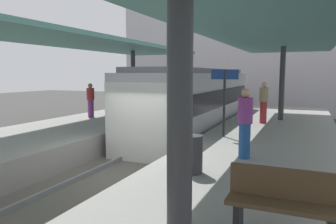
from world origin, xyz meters
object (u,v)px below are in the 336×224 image
(platform_sign, at_px, (225,88))
(platform_bench, at_px, (283,201))
(commuter_train, at_px, (196,102))
(passenger_mid_platform, at_px, (264,102))
(passenger_near_bench, at_px, (91,100))
(litter_bin, at_px, (192,154))
(passenger_far_end, at_px, (245,122))

(platform_sign, bearing_deg, platform_bench, -69.94)
(commuter_train, distance_m, platform_bench, 11.38)
(passenger_mid_platform, bearing_deg, platform_bench, -81.55)
(passenger_near_bench, xyz_separation_m, passenger_mid_platform, (7.83, 1.28, 0.06))
(commuter_train, bearing_deg, platform_sign, -60.22)
(platform_sign, relative_size, passenger_mid_platform, 1.28)
(platform_bench, distance_m, litter_bin, 2.83)
(litter_bin, xyz_separation_m, passenger_far_end, (0.79, 1.63, 0.49))
(commuter_train, relative_size, passenger_near_bench, 6.87)
(litter_bin, bearing_deg, platform_sign, 94.66)
(passenger_near_bench, distance_m, passenger_mid_platform, 7.93)
(platform_sign, bearing_deg, commuter_train, 119.78)
(litter_bin, height_order, passenger_near_bench, passenger_near_bench)
(platform_sign, distance_m, litter_bin, 4.36)
(platform_bench, relative_size, platform_sign, 0.63)
(passenger_mid_platform, relative_size, passenger_far_end, 1.00)
(litter_bin, height_order, passenger_mid_platform, passenger_mid_platform)
(platform_sign, relative_size, passenger_far_end, 1.29)
(commuter_train, height_order, passenger_near_bench, commuter_train)
(platform_bench, xyz_separation_m, passenger_near_bench, (-9.28, 8.48, 0.37))
(platform_bench, xyz_separation_m, passenger_mid_platform, (-1.45, 9.75, 0.43))
(commuter_train, bearing_deg, litter_bin, -71.95)
(litter_bin, bearing_deg, commuter_train, 108.05)
(platform_bench, bearing_deg, litter_bin, 133.20)
(passenger_near_bench, relative_size, passenger_mid_platform, 0.94)
(platform_sign, height_order, litter_bin, platform_sign)
(litter_bin, height_order, passenger_far_end, passenger_far_end)
(platform_sign, xyz_separation_m, passenger_mid_platform, (0.83, 3.52, -0.73))
(commuter_train, xyz_separation_m, passenger_far_end, (3.50, -6.69, 0.17))
(litter_bin, relative_size, passenger_far_end, 0.47)
(commuter_train, relative_size, passenger_mid_platform, 6.44)
(platform_sign, bearing_deg, passenger_mid_platform, 76.74)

